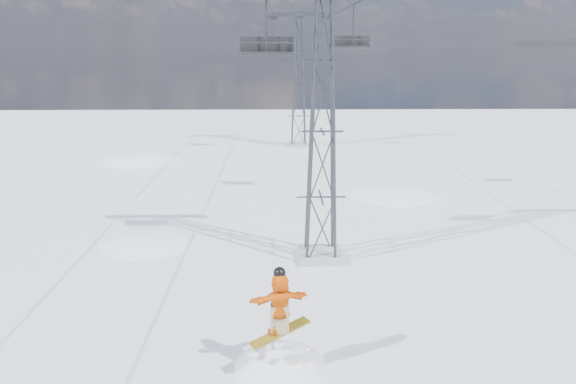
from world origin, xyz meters
The scene contains 8 objects.
ground centered at (0.00, 0.00, 0.00)m, with size 120.00×120.00×0.00m, color white.
snow_terrain centered at (-4.77, 21.24, -9.59)m, with size 39.00×37.00×22.00m.
lift_tower_near centered at (0.80, 8.00, 5.47)m, with size 5.20×1.80×11.43m.
lift_tower_far centered at (0.80, 33.00, 5.47)m, with size 5.20×1.80×11.43m.
haul_cables centered at (0.80, 19.50, 10.85)m, with size 4.46×51.00×0.06m.
lift_chair_near centered at (-1.40, 8.29, 8.76)m, with size 2.10×0.60×2.61m.
lift_chair_mid centered at (3.00, 15.99, 8.95)m, with size 1.92×0.55×2.37m.
lift_chair_far centered at (-1.40, 29.62, 9.00)m, with size 1.86×0.54×2.31m.
Camera 1 is at (-0.93, -12.37, 8.86)m, focal length 32.00 mm.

